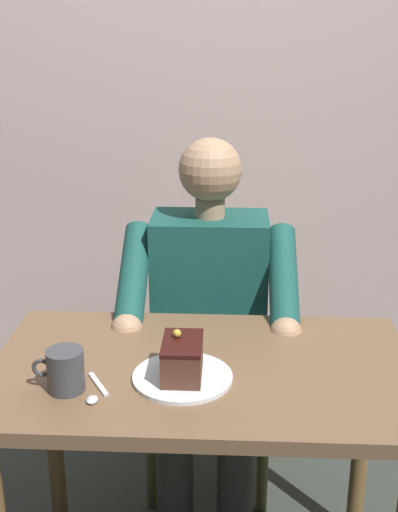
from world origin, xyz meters
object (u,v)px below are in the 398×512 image
at_px(cake_slice, 182,358).
at_px(dessert_spoon, 95,392).
at_px(chair, 210,337).
at_px(coffee_cup, 65,370).
at_px(dining_table, 202,402).
at_px(seated_person, 209,326).

height_order(cake_slice, dessert_spoon, cake_slice).
xyz_separation_m(chair, coffee_cup, (0.31, 0.73, 0.28)).
bearing_deg(dessert_spoon, chair, -107.54).
xyz_separation_m(dining_table, coffee_cup, (0.31, 0.13, 0.15)).
xyz_separation_m(dining_table, chair, (0.00, -0.61, -0.12)).
xyz_separation_m(dining_table, cake_slice, (0.04, 0.07, 0.16)).
bearing_deg(coffee_cup, dining_table, -157.56).
height_order(dining_table, chair, chair).
bearing_deg(chair, dessert_spoon, 72.46).
xyz_separation_m(chair, seated_person, (-0.00, 0.18, 0.13)).
distance_m(dining_table, seated_person, 0.43).
bearing_deg(seated_person, cake_slice, 84.97).
bearing_deg(cake_slice, dining_table, -123.61).
bearing_deg(dessert_spoon, coffee_cup, -12.71).
bearing_deg(dining_table, cake_slice, 56.39).
bearing_deg(coffee_cup, dessert_spoon, 167.29).
relative_size(chair, seated_person, 0.75).
bearing_deg(dining_table, seated_person, -90.00).
xyz_separation_m(seated_person, cake_slice, (0.04, 0.50, 0.15)).
distance_m(chair, seated_person, 0.22).
relative_size(chair, coffee_cup, 7.46).
distance_m(coffee_cup, dessert_spoon, 0.09).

